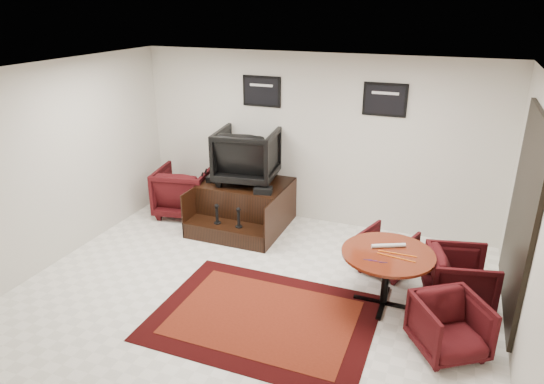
{
  "coord_description": "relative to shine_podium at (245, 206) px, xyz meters",
  "views": [
    {
      "loc": [
        2.16,
        -4.9,
        3.52
      ],
      "look_at": [
        -0.1,
        0.9,
        1.07
      ],
      "focal_mm": 32.0,
      "sensor_mm": 36.0,
      "label": 1
    }
  ],
  "objects": [
    {
      "name": "ground",
      "position": [
        0.97,
        -1.87,
        -0.34
      ],
      "size": [
        6.0,
        6.0,
        0.0
      ],
      "primitive_type": "plane",
      "color": "white",
      "rests_on": "ground"
    },
    {
      "name": "room_shell",
      "position": [
        1.38,
        -1.75,
        1.45
      ],
      "size": [
        6.02,
        5.02,
        2.81
      ],
      "color": "beige",
      "rests_on": "ground"
    },
    {
      "name": "area_rug",
      "position": [
        1.28,
        -2.3,
        -0.33
      ],
      "size": [
        2.58,
        1.93,
        0.01
      ],
      "color": "black",
      "rests_on": "ground"
    },
    {
      "name": "shine_podium",
      "position": [
        0.0,
        0.0,
        0.0
      ],
      "size": [
        1.41,
        1.46,
        0.73
      ],
      "color": "black",
      "rests_on": "ground"
    },
    {
      "name": "shine_chair",
      "position": [
        -0.0,
        0.15,
        0.88
      ],
      "size": [
        1.06,
        1.0,
        0.98
      ],
      "primitive_type": "imported",
      "rotation": [
        0.0,
        0.0,
        3.27
      ],
      "color": "black",
      "rests_on": "shine_podium"
    },
    {
      "name": "shoes_pair",
      "position": [
        -0.52,
        -0.04,
        0.44
      ],
      "size": [
        0.24,
        0.28,
        0.1
      ],
      "color": "black",
      "rests_on": "shine_podium"
    },
    {
      "name": "polish_kit",
      "position": [
        0.45,
        -0.26,
        0.44
      ],
      "size": [
        0.31,
        0.24,
        0.1
      ],
      "primitive_type": "cube",
      "rotation": [
        0.0,
        0.0,
        0.21
      ],
      "color": "black",
      "rests_on": "shine_podium"
    },
    {
      "name": "umbrella_black",
      "position": [
        -0.83,
        -0.13,
        0.13
      ],
      "size": [
        0.34,
        0.13,
        0.92
      ],
      "primitive_type": null,
      "color": "black",
      "rests_on": "ground"
    },
    {
      "name": "umbrella_hooked",
      "position": [
        -0.84,
        0.01,
        0.13
      ],
      "size": [
        0.35,
        0.13,
        0.94
      ],
      "primitive_type": null,
      "color": "black",
      "rests_on": "ground"
    },
    {
      "name": "armchair_side",
      "position": [
        -1.17,
        0.04,
        0.13
      ],
      "size": [
        1.04,
        1.0,
        0.93
      ],
      "primitive_type": "imported",
      "rotation": [
        0.0,
        0.0,
        3.32
      ],
      "color": "black",
      "rests_on": "ground"
    },
    {
      "name": "meeting_table",
      "position": [
        2.57,
        -1.49,
        0.3
      ],
      "size": [
        1.11,
        1.11,
        0.73
      ],
      "color": "#4F190B",
      "rests_on": "ground"
    },
    {
      "name": "table_chair_back",
      "position": [
        2.47,
        -0.67,
        -0.0
      ],
      "size": [
        0.81,
        0.78,
        0.67
      ],
      "primitive_type": "imported",
      "rotation": [
        0.0,
        0.0,
        2.82
      ],
      "color": "black",
      "rests_on": "ground"
    },
    {
      "name": "table_chair_window",
      "position": [
        3.42,
        -1.13,
        0.05
      ],
      "size": [
        0.86,
        0.89,
        0.77
      ],
      "primitive_type": "imported",
      "rotation": [
        0.0,
        0.0,
        1.8
      ],
      "color": "black",
      "rests_on": "ground"
    },
    {
      "name": "table_chair_corner",
      "position": [
        3.34,
        -2.13,
        0.01
      ],
      "size": [
        0.92,
        0.9,
        0.7
      ],
      "primitive_type": "imported",
      "rotation": [
        0.0,
        0.0,
        0.59
      ],
      "color": "black",
      "rests_on": "ground"
    },
    {
      "name": "paper_roll",
      "position": [
        2.55,
        -1.36,
        0.41
      ],
      "size": [
        0.4,
        0.23,
        0.05
      ],
      "primitive_type": "cylinder",
      "rotation": [
        0.0,
        1.57,
        0.45
      ],
      "color": "silver",
      "rests_on": "meeting_table"
    },
    {
      "name": "table_clutter",
      "position": [
        2.64,
        -1.58,
        0.39
      ],
      "size": [
        0.57,
        0.3,
        0.01
      ],
      "color": "orange",
      "rests_on": "meeting_table"
    }
  ]
}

